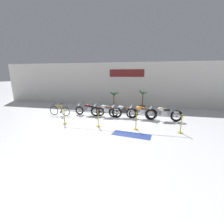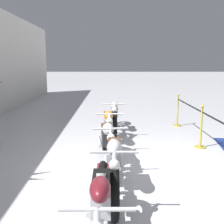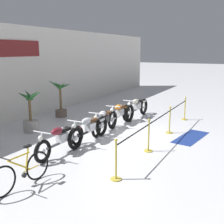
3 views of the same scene
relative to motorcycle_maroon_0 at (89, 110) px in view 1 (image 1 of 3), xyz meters
name	(u,v)px [view 1 (image 1 of 3)]	position (x,y,z in m)	size (l,w,h in m)	color
ground_plane	(122,120)	(2.66, -0.73, -0.45)	(120.00, 120.00, 0.00)	silver
back_wall	(131,85)	(2.66, 4.40, 1.65)	(28.00, 0.29, 4.20)	silver
motorcycle_maroon_0	(89,110)	(0.00, 0.00, 0.00)	(2.36, 0.62, 0.92)	black
motorcycle_silver_1	(106,111)	(1.34, -0.17, 0.01)	(2.39, 0.62, 0.95)	black
motorcycle_silver_2	(123,111)	(2.62, -0.05, 0.01)	(2.14, 0.62, 0.92)	black
motorcycle_orange_3	(141,112)	(3.92, -0.05, 0.02)	(2.19, 0.62, 0.95)	black
motorcycle_cream_4	(163,114)	(5.38, -0.23, 0.02)	(2.45, 0.62, 0.97)	black
bicycle	(60,111)	(-2.19, -0.57, -0.07)	(1.74, 0.48, 0.96)	black
potted_palm_left_of_row	(142,101)	(3.89, 3.05, 0.29)	(0.94, 1.03, 1.85)	brown
potted_palm_right_of_row	(114,101)	(1.37, 2.55, 0.25)	(0.97, 1.05, 1.69)	gray
stanchion_far_left	(97,115)	(1.39, -2.30, 0.24)	(6.97, 0.28, 1.05)	gold
stanchion_mid_left	(98,121)	(1.44, -2.30, -0.10)	(0.28, 0.28, 1.05)	gold
stanchion_mid_right	(136,123)	(3.70, -2.30, -0.10)	(0.28, 0.28, 1.05)	gold
stanchion_far_right	(181,127)	(6.08, -2.30, -0.10)	(0.28, 0.28, 1.05)	gold
floor_banner	(131,135)	(3.53, -3.16, -0.45)	(2.02, 0.74, 0.01)	navy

